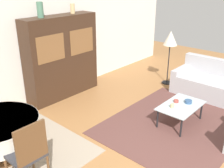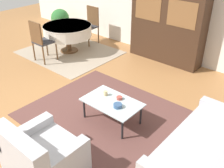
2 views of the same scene
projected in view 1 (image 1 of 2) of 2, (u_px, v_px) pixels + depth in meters
name	position (u px, v px, depth m)	size (l,w,h in m)	color
ground_plane	(171.00, 167.00, 4.08)	(14.00, 14.00, 0.00)	#9E6B3D
wall_back	(30.00, 44.00, 5.77)	(10.00, 0.06, 2.70)	silver
area_rug	(175.00, 124.00, 5.23)	(2.88, 2.31, 0.01)	brown
dining_rug	(9.00, 159.00, 4.24)	(2.41, 2.04, 0.01)	gray
couch	(215.00, 85.00, 6.34)	(0.93, 1.88, 0.86)	#B2B2B7
coffee_table	(181.00, 107.00, 5.14)	(0.98, 0.62, 0.40)	black
display_cabinet	(62.00, 57.00, 6.18)	(1.86, 0.46, 1.93)	#382316
dining_chair_near	(28.00, 152.00, 3.46)	(0.44, 0.44, 1.04)	brown
floor_lamp	(170.00, 40.00, 6.78)	(0.37, 0.37, 1.44)	black
cup	(172.00, 106.00, 5.00)	(0.08, 0.08, 0.09)	tan
bowl	(188.00, 102.00, 5.20)	(0.14, 0.14, 0.06)	#33517A
bowl_small	(176.00, 101.00, 5.23)	(0.10, 0.10, 0.05)	#9E4238
vase_tall	(40.00, 10.00, 5.43)	(0.13, 0.13, 0.32)	#4C7A60
vase_short	(73.00, 9.00, 6.05)	(0.11, 0.11, 0.22)	tan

